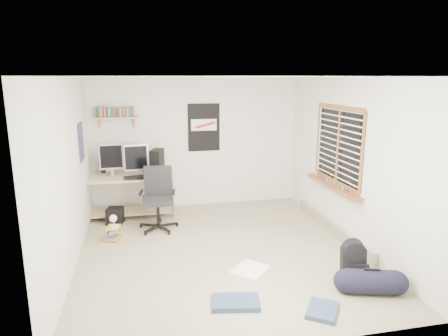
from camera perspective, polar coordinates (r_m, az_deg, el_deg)
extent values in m
cube|color=gray|center=(6.02, -0.68, -11.72)|extent=(4.00, 4.50, 0.01)
cube|color=white|center=(5.47, -0.75, 12.95)|extent=(4.00, 4.50, 0.01)
cube|color=silver|center=(7.80, -3.99, 3.60)|extent=(4.00, 0.01, 2.50)
cube|color=silver|center=(5.59, -21.31, -0.92)|extent=(0.01, 4.50, 2.50)
cube|color=silver|center=(6.31, 17.44, 0.86)|extent=(0.01, 4.50, 2.50)
cube|color=tan|center=(7.52, -13.78, -4.00)|extent=(1.81, 0.92, 0.80)
cube|color=#9D9DA1|center=(7.42, -15.75, 0.94)|extent=(0.42, 0.13, 0.46)
cube|color=#B6B6BC|center=(7.20, -12.39, 0.81)|extent=(0.44, 0.17, 0.47)
cube|color=black|center=(7.45, -9.55, 1.08)|extent=(0.29, 0.43, 0.41)
cube|color=black|center=(7.09, -12.31, -1.22)|extent=(0.47, 0.25, 0.02)
cube|color=black|center=(7.57, -16.89, -0.02)|extent=(0.09, 0.09, 0.17)
cube|color=black|center=(7.41, -11.11, 0.14)|extent=(0.10, 0.10, 0.20)
cube|color=black|center=(6.73, -9.46, -4.68)|extent=(0.77, 0.77, 1.05)
cube|color=tan|center=(7.55, -14.96, 6.96)|extent=(0.80, 0.22, 0.24)
cube|color=black|center=(7.75, -2.89, 5.80)|extent=(0.62, 0.03, 0.92)
cube|color=navy|center=(6.70, -19.76, 3.54)|extent=(0.02, 0.42, 0.60)
cube|color=brown|center=(6.51, 15.85, 3.11)|extent=(0.10, 1.50, 1.26)
cube|color=#B7B2A8|center=(6.86, 15.19, -8.16)|extent=(0.08, 2.50, 0.18)
cube|color=black|center=(5.43, 17.95, -12.81)|extent=(0.35, 0.31, 0.39)
cylinder|color=black|center=(5.17, 20.23, -15.10)|extent=(0.37, 0.37, 0.58)
cube|color=white|center=(5.42, 3.74, -14.37)|extent=(0.60, 0.60, 0.04)
cube|color=navy|center=(4.72, 1.69, -18.63)|extent=(0.58, 0.43, 0.06)
cube|color=navy|center=(4.71, 13.87, -19.14)|extent=(0.49, 0.51, 0.05)
cube|color=brown|center=(6.51, -15.54, -8.77)|extent=(0.53, 0.48, 0.30)
cube|color=silver|center=(6.41, -15.49, -6.91)|extent=(0.13, 0.21, 0.21)
cube|color=black|center=(7.24, -15.29, -6.62)|extent=(0.31, 0.31, 0.29)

